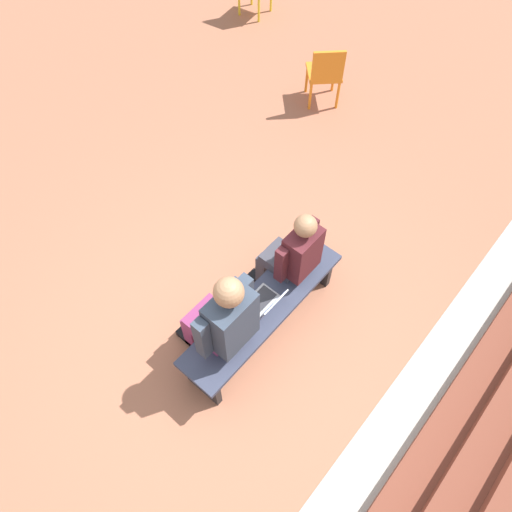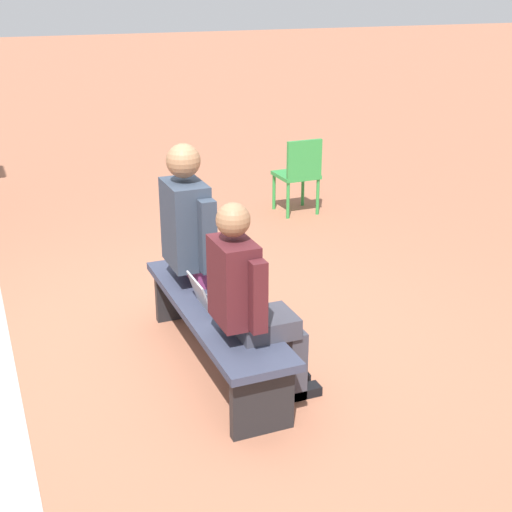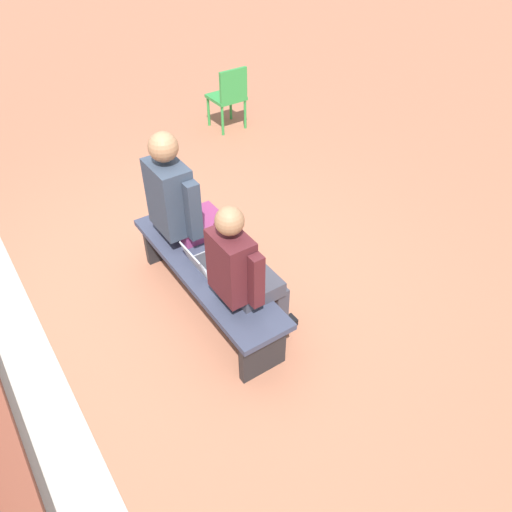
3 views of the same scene
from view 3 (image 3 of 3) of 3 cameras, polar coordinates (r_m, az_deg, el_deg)
The scene contains 7 objects.
ground_plane at distance 4.41m, azimuth -8.45°, elevation -4.31°, with size 60.00×60.00×0.00m, color #9E6047.
concrete_strip at distance 4.06m, azimuth -23.82°, elevation -13.42°, with size 8.03×0.40×0.01m, color #A8A399.
bench at distance 4.03m, azimuth -5.70°, elevation -2.18°, with size 1.80×0.44×0.45m.
person_student at distance 3.53m, azimuth -1.37°, elevation -1.94°, with size 0.51×0.64×1.28m.
person_adult at distance 4.13m, azimuth -8.24°, elevation 5.72°, with size 0.59×0.75×1.43m.
laptop at distance 3.92m, azimuth -5.89°, elevation -0.77°, with size 0.32×0.29×0.21m.
plastic_chair_mid_courtyard at distance 6.88m, azimuth -3.09°, elevation 17.95°, with size 0.43×0.43×0.84m.
Camera 3 is at (-2.95, 1.22, 3.04)m, focal length 35.00 mm.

